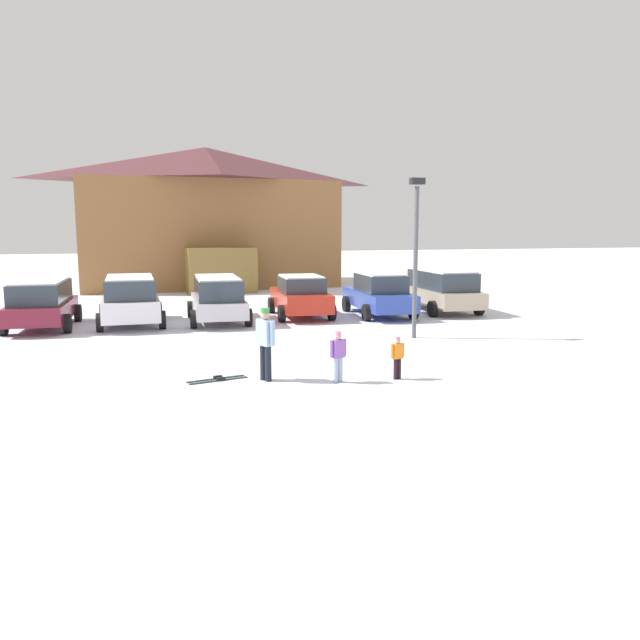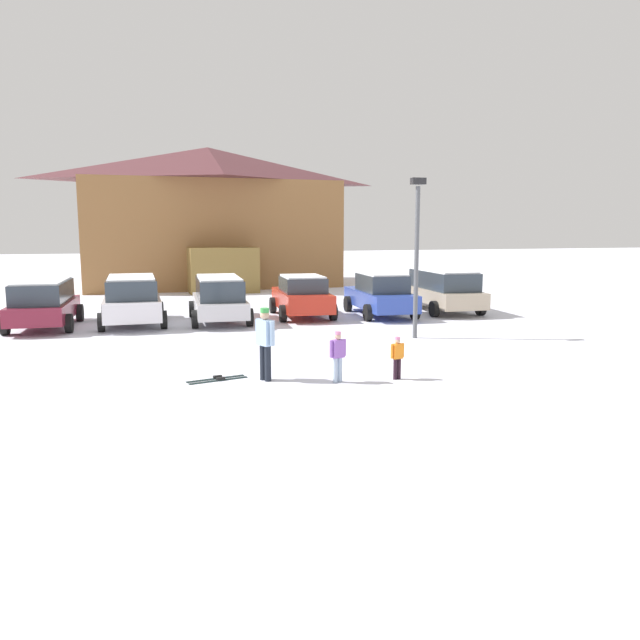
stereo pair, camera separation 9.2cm
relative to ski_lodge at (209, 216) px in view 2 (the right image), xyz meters
The scene contains 13 objects.
ground 29.80m from the ski_lodge, 92.04° to the right, with size 160.00×160.00×0.00m, color silver.
ski_lodge is the anchor object (origin of this frame).
parked_maroon_van 16.94m from the ski_lodge, 116.04° to the right, with size 2.29×4.36×1.67m.
parked_white_suv 15.96m from the ski_lodge, 106.22° to the right, with size 2.30×4.33×1.74m.
parked_silver_wagon 15.55m from the ski_lodge, 94.86° to the right, with size 2.26×4.53×1.68m.
parked_red_sedan 15.23m from the ski_lodge, 82.40° to the right, with size 2.30×4.23×1.63m.
parked_blue_hatchback 16.40m from the ski_lodge, 71.74° to the right, with size 2.25×4.57×1.70m.
parked_beige_suv 17.13m from the ski_lodge, 61.82° to the right, with size 2.36×4.84×1.74m.
skier_child_in_orange_jacket 25.46m from the ski_lodge, 86.41° to the right, with size 0.36×0.19×0.99m.
skier_child_in_purple_jacket 25.31m from the ski_lodge, 89.60° to the right, with size 0.42×0.24×1.16m.
skier_adult_in_blue_parka 24.69m from the ski_lodge, 93.17° to the right, with size 0.39×0.57×1.67m.
pair_of_skis 24.57m from the ski_lodge, 95.70° to the right, with size 1.42×0.62×0.08m.
lamp_post 20.77m from the ski_lodge, 78.21° to the right, with size 0.44×0.24×4.96m.
Camera 2 is at (-2.90, -8.63, 3.46)m, focal length 35.00 mm.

